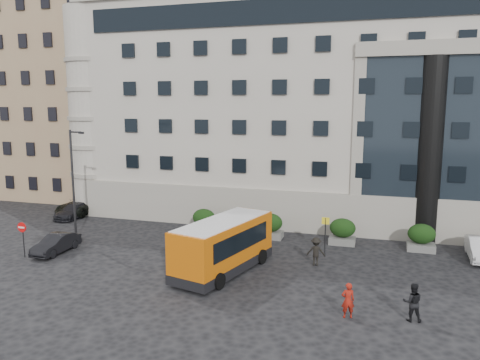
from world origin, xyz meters
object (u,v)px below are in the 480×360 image
object	(u,v)px
street_lamp	(74,181)
pedestrian_c	(316,251)
no_entry_sign	(22,232)
parked_car_b	(56,244)
hedge_a	(204,221)
hedge_d	(421,237)
pedestrian_a	(348,300)
pedestrian_b	(413,302)
parked_car_c	(74,211)
hedge_b	(270,226)
bus_stop_sign	(325,229)
parked_car_d	(83,205)
red_truck	(169,184)
minibus	(223,244)
hedge_c	(342,231)

from	to	relation	value
street_lamp	pedestrian_c	world-z (taller)	street_lamp
no_entry_sign	parked_car_b	distance (m)	2.22
hedge_a	hedge_d	world-z (taller)	same
pedestrian_a	pedestrian_b	xyz separation A→B (m)	(2.84, 0.51, 0.05)
parked_car_c	pedestrian_b	size ratio (longest dim) A/B	2.35
hedge_b	street_lamp	world-z (taller)	street_lamp
hedge_a	bus_stop_sign	xyz separation A→B (m)	(9.50, -2.80, 0.80)
hedge_a	pedestrian_c	distance (m)	10.44
pedestrian_a	pedestrian_c	size ratio (longest dim) A/B	0.96
hedge_d	pedestrian_c	bearing A→B (deg)	-142.35
no_entry_sign	pedestrian_b	bearing A→B (deg)	-5.53
hedge_a	bus_stop_sign	size ratio (longest dim) A/B	0.73
pedestrian_c	parked_car_b	bearing A→B (deg)	5.57
street_lamp	pedestrian_b	bearing A→B (deg)	-15.76
hedge_a	hedge_b	size ratio (longest dim) A/B	1.00
hedge_d	parked_car_c	world-z (taller)	hedge_d
hedge_b	parked_car_c	bearing A→B (deg)	176.17
hedge_a	parked_car_c	bearing A→B (deg)	174.59
no_entry_sign	hedge_d	bearing A→B (deg)	19.76
parked_car_b	parked_car_d	distance (m)	11.41
red_truck	parked_car_d	bearing A→B (deg)	-112.00
no_entry_sign	minibus	distance (m)	13.20
red_truck	street_lamp	bearing A→B (deg)	-80.59
bus_stop_sign	no_entry_sign	bearing A→B (deg)	-161.92
red_truck	pedestrian_c	size ratio (longest dim) A/B	3.50
hedge_b	bus_stop_sign	size ratio (longest dim) A/B	0.73
hedge_b	pedestrian_b	size ratio (longest dim) A/B	1.02
hedge_a	hedge_d	size ratio (longest dim) A/B	1.00
hedge_c	street_lamp	bearing A→B (deg)	-165.33
pedestrian_a	minibus	bearing A→B (deg)	-46.29
no_entry_sign	parked_car_c	xyz separation A→B (m)	(-3.50, 10.02, -1.04)
red_truck	hedge_d	bearing A→B (deg)	-14.87
parked_car_b	pedestrian_b	xyz separation A→B (m)	(22.03, -3.67, 0.28)
hedge_a	pedestrian_c	size ratio (longest dim) A/B	1.05
pedestrian_b	red_truck	bearing A→B (deg)	-49.04
pedestrian_b	hedge_d	bearing A→B (deg)	-100.99
hedge_d	parked_car_b	distance (m)	24.39
parked_car_b	pedestrian_b	world-z (taller)	pedestrian_b
hedge_a	hedge_d	distance (m)	15.60
minibus	no_entry_sign	bearing A→B (deg)	-159.81
red_truck	pedestrian_a	distance (m)	29.59
street_lamp	red_truck	bearing A→B (deg)	89.96
hedge_c	hedge_d	bearing A→B (deg)	0.00
red_truck	pedestrian_c	xyz separation A→B (m)	(17.13, -15.57, -0.73)
hedge_d	street_lamp	distance (m)	24.27
bus_stop_sign	pedestrian_a	world-z (taller)	bus_stop_sign
street_lamp	pedestrian_c	xyz separation A→B (m)	(17.14, -0.14, -3.49)
hedge_d	bus_stop_sign	size ratio (longest dim) A/B	0.73
hedge_a	hedge_c	xyz separation A→B (m)	(10.40, 0.00, 0.00)
hedge_c	pedestrian_c	xyz separation A→B (m)	(-1.20, -4.94, -0.05)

